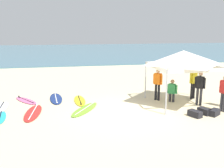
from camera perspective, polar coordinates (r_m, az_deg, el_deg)
ground_plane at (r=11.95m, az=2.84°, el=-6.38°), size 80.00×80.00×0.00m
sea at (r=44.50m, az=-7.74°, el=7.24°), size 80.00×36.00×0.10m
canopy_tent at (r=13.32m, az=15.52°, el=5.64°), size 3.01×3.01×2.75m
surfboard_lime at (r=12.40m, az=-6.02°, el=-5.56°), size 1.81×2.41×0.19m
surfboard_red at (r=12.38m, az=-17.09°, el=-6.08°), size 0.87×2.54×0.19m
surfboard_pink at (r=14.54m, az=-18.54°, el=-3.48°), size 1.58×1.98×0.19m
surfboard_white at (r=13.66m, az=-23.45°, el=-4.85°), size 0.70×2.30×0.19m
surfboard_yellow at (r=13.89m, az=-7.18°, el=-3.64°), size 0.60×2.13×0.19m
surfboard_navy at (r=14.50m, az=-12.32°, el=-3.16°), size 0.81×2.46×0.19m
surfboard_cyan at (r=12.25m, az=-23.57°, el=-6.77°), size 0.72×1.86×0.19m
person_orange at (r=13.98m, az=10.09°, el=0.38°), size 0.40×0.45×1.71m
person_red at (r=12.94m, az=23.63°, el=-1.41°), size 0.31×0.53×1.71m
person_yellow at (r=14.73m, az=17.59°, el=0.60°), size 0.52×0.34×1.71m
person_black at (r=13.57m, az=18.89°, el=-0.45°), size 0.40×0.44×1.71m
person_green at (r=13.90m, az=13.18°, el=-1.23°), size 0.45×0.40×1.20m
gear_bag_near_tent at (r=11.95m, az=17.90°, el=-6.28°), size 0.53×0.68×0.28m
gear_bag_by_pole at (r=12.44m, az=19.82°, el=-5.69°), size 0.50×0.67×0.28m
gear_bag_on_sand at (r=12.41m, az=21.73°, el=-5.88°), size 0.68×0.60×0.28m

